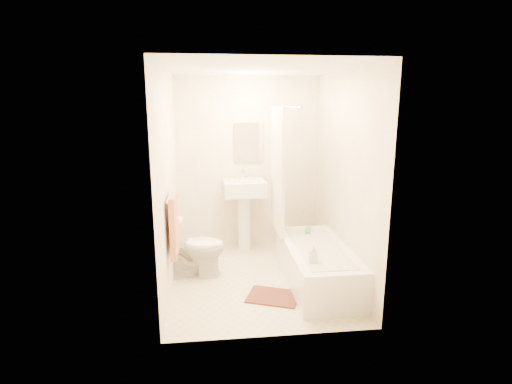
{
  "coord_description": "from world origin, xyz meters",
  "views": [
    {
      "loc": [
        -0.53,
        -4.36,
        2.05
      ],
      "look_at": [
        0.0,
        0.25,
        1.0
      ],
      "focal_mm": 28.0,
      "sensor_mm": 36.0,
      "label": 1
    }
  ],
  "objects": [
    {
      "name": "wall_left",
      "position": [
        -1.0,
        0.0,
        1.2
      ],
      "size": [
        0.02,
        2.4,
        2.4
      ],
      "primitive_type": "cube",
      "color": "beige",
      "rests_on": "ground"
    },
    {
      "name": "scrub_brush",
      "position": [
        0.67,
        0.35,
        0.46
      ],
      "size": [
        0.13,
        0.23,
        0.04
      ],
      "primitive_type": "cube",
      "rotation": [
        0.0,
        0.0,
        -0.3
      ],
      "color": "#3FA55C",
      "rests_on": "bathtub"
    },
    {
      "name": "sink",
      "position": [
        -0.08,
        0.95,
        0.55
      ],
      "size": [
        0.57,
        0.46,
        1.1
      ],
      "primitive_type": null,
      "rotation": [
        0.0,
        0.0,
        0.03
      ],
      "color": "white",
      "rests_on": "floor"
    },
    {
      "name": "ceiling",
      "position": [
        0.0,
        0.0,
        2.4
      ],
      "size": [
        2.4,
        2.4,
        0.0
      ],
      "primitive_type": "plane",
      "color": "white",
      "rests_on": "ground"
    },
    {
      "name": "towel",
      "position": [
        -0.93,
        -0.25,
        0.78
      ],
      "size": [
        0.06,
        0.45,
        0.66
      ],
      "primitive_type": "cube",
      "color": "#CC7266",
      "rests_on": "towel_bar"
    },
    {
      "name": "floor",
      "position": [
        0.0,
        0.0,
        0.0
      ],
      "size": [
        2.4,
        2.4,
        0.0
      ],
      "primitive_type": "plane",
      "color": "beige",
      "rests_on": "ground"
    },
    {
      "name": "wall_right",
      "position": [
        1.0,
        0.0,
        1.2
      ],
      "size": [
        0.02,
        2.4,
        2.4
      ],
      "primitive_type": "cube",
      "color": "beige",
      "rests_on": "ground"
    },
    {
      "name": "soap_bottle",
      "position": [
        0.49,
        -0.62,
        0.54
      ],
      "size": [
        0.1,
        0.1,
        0.19
      ],
      "primitive_type": "imported",
      "rotation": [
        0.0,
        0.0,
        -0.13
      ],
      "color": "silver",
      "rests_on": "bathtub"
    },
    {
      "name": "toilet_paper",
      "position": [
        -0.93,
        0.12,
        0.7
      ],
      "size": [
        0.11,
        0.12,
        0.12
      ],
      "primitive_type": "cylinder",
      "rotation": [
        0.0,
        1.57,
        0.0
      ],
      "color": "white",
      "rests_on": "wall_left"
    },
    {
      "name": "shower_curtain",
      "position": [
        0.3,
        0.5,
        1.22
      ],
      "size": [
        0.04,
        0.8,
        1.55
      ],
      "primitive_type": "cube",
      "color": "silver",
      "rests_on": "curtain_rod"
    },
    {
      "name": "bath_mat",
      "position": [
        0.1,
        -0.48,
        0.01
      ],
      "size": [
        0.64,
        0.57,
        0.02
      ],
      "primitive_type": "cube",
      "rotation": [
        0.0,
        0.0,
        -0.37
      ],
      "color": "#4B211C",
      "rests_on": "floor"
    },
    {
      "name": "towel_bar",
      "position": [
        -0.96,
        -0.25,
        1.1
      ],
      "size": [
        0.02,
        0.6,
        0.02
      ],
      "primitive_type": "cylinder",
      "rotation": [
        1.57,
        0.0,
        0.0
      ],
      "color": "silver",
      "rests_on": "wall_left"
    },
    {
      "name": "bathtub",
      "position": [
        0.66,
        -0.18,
        0.22
      ],
      "size": [
        0.68,
        1.57,
        0.44
      ],
      "primitive_type": null,
      "color": "white",
      "rests_on": "floor"
    },
    {
      "name": "curtain_rod",
      "position": [
        0.3,
        0.1,
        2.0
      ],
      "size": [
        0.03,
        1.7,
        0.03
      ],
      "primitive_type": "cylinder",
      "rotation": [
        1.57,
        0.0,
        0.0
      ],
      "color": "silver",
      "rests_on": "wall_back"
    },
    {
      "name": "mirror",
      "position": [
        0.0,
        1.18,
        1.5
      ],
      "size": [
        0.4,
        0.03,
        0.55
      ],
      "primitive_type": "cube",
      "color": "white",
      "rests_on": "wall_back"
    },
    {
      "name": "toilet",
      "position": [
        -0.75,
        0.2,
        0.35
      ],
      "size": [
        0.74,
        0.43,
        0.71
      ],
      "primitive_type": "imported",
      "rotation": [
        0.0,
        0.0,
        1.53
      ],
      "color": "white",
      "rests_on": "floor"
    },
    {
      "name": "wall_back",
      "position": [
        0.0,
        1.2,
        1.2
      ],
      "size": [
        2.0,
        0.02,
        2.4
      ],
      "primitive_type": "cube",
      "color": "beige",
      "rests_on": "ground"
    }
  ]
}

